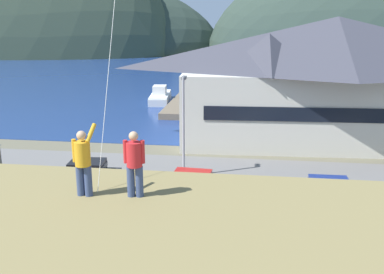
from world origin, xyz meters
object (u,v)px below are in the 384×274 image
object	(u,v)px
person_kite_flyer	(83,161)
harbor_lodge	(334,77)
parked_car_front_row_end	(86,174)
parked_car_mid_row_far	(56,238)
parked_car_front_row_silver	(327,194)
parked_car_mid_row_center	(226,239)
person_companion	(134,162)
moored_boat_wharfside	(160,96)
parked_car_lone_by_shed	(190,186)
wharf_dock	(184,104)
parking_light_pole	(184,120)

from	to	relation	value
person_kite_flyer	harbor_lodge	bearing A→B (deg)	68.50
harbor_lodge	parked_car_front_row_end	world-z (taller)	harbor_lodge
parked_car_mid_row_far	parked_car_front_row_silver	distance (m)	14.34
parked_car_mid_row_center	person_kite_flyer	distance (m)	9.98
harbor_lodge	person_companion	distance (m)	29.74
moored_boat_wharfside	parked_car_mid_row_center	distance (m)	38.46
parked_car_lone_by_shed	parked_car_front_row_silver	size ratio (longest dim) A/B	1.02
wharf_dock	parked_car_mid_row_center	bearing A→B (deg)	-78.21
wharf_dock	parked_car_lone_by_shed	bearing A→B (deg)	-80.48
parked_car_front_row_end	parked_car_lone_by_shed	world-z (taller)	same
wharf_dock	person_kite_flyer	distance (m)	42.14
moored_boat_wharfside	person_companion	bearing A→B (deg)	-78.98
parked_car_lone_by_shed	wharf_dock	bearing A→B (deg)	99.52
parked_car_front_row_end	parked_car_mid_row_far	xyz separation A→B (m)	(1.66, -8.03, 0.00)
moored_boat_wharfside	parking_light_pole	bearing A→B (deg)	-75.01
harbor_lodge	parked_car_mid_row_center	distance (m)	22.69
parked_car_front_row_end	parked_car_mid_row_far	bearing A→B (deg)	-78.33
wharf_dock	parking_light_pole	world-z (taller)	parking_light_pole
harbor_lodge	moored_boat_wharfside	distance (m)	24.94
wharf_dock	parking_light_pole	distance (m)	24.52
parked_car_mid_row_far	parked_car_lone_by_shed	xyz separation A→B (m)	(5.04, 6.88, 0.00)
harbor_lodge	parked_car_front_row_end	distance (m)	22.20
parked_car_lone_by_shed	parked_car_mid_row_far	bearing A→B (deg)	-126.25
harbor_lodge	person_kite_flyer	distance (m)	30.30
parking_light_pole	moored_boat_wharfside	bearing A→B (deg)	104.99
moored_boat_wharfside	parked_car_mid_row_center	bearing A→B (deg)	-73.99
wharf_dock	parked_car_mid_row_far	world-z (taller)	parked_car_mid_row_far
parked_car_front_row_silver	person_companion	distance (m)	16.04
parked_car_mid_row_far	parked_car_mid_row_center	world-z (taller)	same
parked_car_front_row_silver	person_kite_flyer	distance (m)	16.77
moored_boat_wharfside	parked_car_front_row_silver	size ratio (longest dim) A/B	1.76
person_companion	person_kite_flyer	bearing A→B (deg)	-175.20
person_kite_flyer	person_companion	world-z (taller)	person_kite_flyer
parked_car_front_row_end	parked_car_front_row_silver	distance (m)	14.38
harbor_lodge	parked_car_mid_row_far	size ratio (longest dim) A/B	6.35
parked_car_front_row_silver	wharf_dock	bearing A→B (deg)	113.57
parked_car_mid_row_center	parked_car_front_row_silver	bearing A→B (deg)	48.23
parked_car_mid_row_center	harbor_lodge	bearing A→B (deg)	69.55
parked_car_front_row_silver	parking_light_pole	distance (m)	10.10
moored_boat_wharfside	person_kite_flyer	world-z (taller)	person_kite_flyer
wharf_dock	parking_light_pole	xyz separation A→B (m)	(3.69, -23.96, 3.65)
wharf_dock	parked_car_front_row_end	xyz separation A→B (m)	(-1.99, -26.98, 0.71)
moored_boat_wharfside	parked_car_lone_by_shed	distance (m)	32.06
person_kite_flyer	parked_car_lone_by_shed	bearing A→B (deg)	86.04
parked_car_lone_by_shed	person_companion	bearing A→B (deg)	-88.26
parked_car_lone_by_shed	parked_car_mid_row_center	distance (m)	6.45
moored_boat_wharfside	parked_car_front_row_end	distance (m)	29.87
harbor_lodge	parked_car_mid_row_center	size ratio (longest dim) A/B	6.43
moored_boat_wharfside	parking_light_pole	distance (m)	27.95
parked_car_lone_by_shed	parking_light_pole	xyz separation A→B (m)	(-1.03, 4.17, 2.93)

